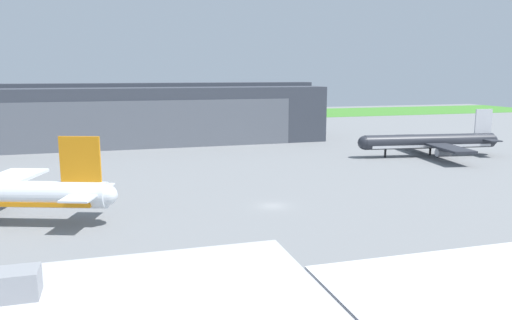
# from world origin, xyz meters

# --- Properties ---
(ground_plane) EXTENTS (440.00, 440.00, 0.00)m
(ground_plane) POSITION_xyz_m (0.00, 0.00, 0.00)
(ground_plane) COLOR slate
(grass_field_strip) EXTENTS (440.00, 56.00, 0.08)m
(grass_field_strip) POSITION_xyz_m (0.00, 177.69, 0.04)
(grass_field_strip) COLOR #41832E
(grass_field_strip) RESTS_ON ground_plane
(maintenance_hangar) EXTENTS (108.97, 34.13, 18.77)m
(maintenance_hangar) POSITION_xyz_m (-13.37, 86.50, 8.93)
(maintenance_hangar) COLOR #383D47
(maintenance_hangar) RESTS_ON ground_plane
(airliner_far_left) EXTENTS (38.97, 33.20, 12.43)m
(airliner_far_left) POSITION_xyz_m (55.51, 35.53, 3.88)
(airliner_far_left) COLOR #282B33
(airliner_far_left) RESTS_ON ground_plane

